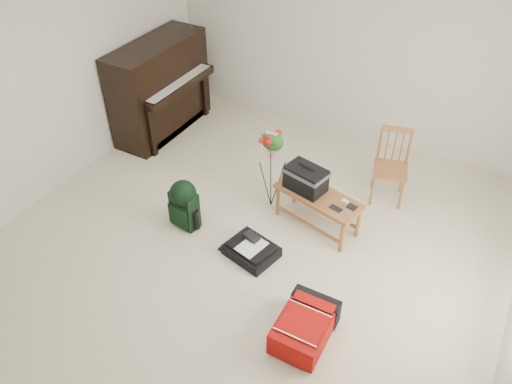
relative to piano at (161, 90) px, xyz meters
The scene contains 11 objects.
floor 2.77m from the piano, 36.20° to the right, with size 5.00×5.50×0.01m, color beige.
ceiling 3.31m from the piano, 36.20° to the right, with size 5.00×5.50×0.01m, color white.
wall_back 2.55m from the piano, 27.74° to the left, with size 5.00×0.04×2.50m, color beige.
wall_left 1.76m from the piano, 101.09° to the right, with size 0.04×5.50×2.50m, color beige.
piano is the anchor object (origin of this frame).
bench 2.68m from the piano, 17.67° to the right, with size 1.01×0.58×0.73m.
dining_chair 3.19m from the piano, ahead, with size 0.46×0.46×0.86m.
red_suitcase 3.84m from the piano, 33.94° to the right, with size 0.44×0.63×0.27m.
black_duffel 2.80m from the piano, 34.15° to the right, with size 0.57×0.49×0.21m.
green_backpack 2.08m from the piano, 46.46° to the right, with size 0.32×0.29×0.58m.
flower_stand 2.21m from the piano, 19.80° to the right, with size 0.33×0.33×1.02m.
Camera 1 is at (1.88, -3.04, 3.74)m, focal length 35.00 mm.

